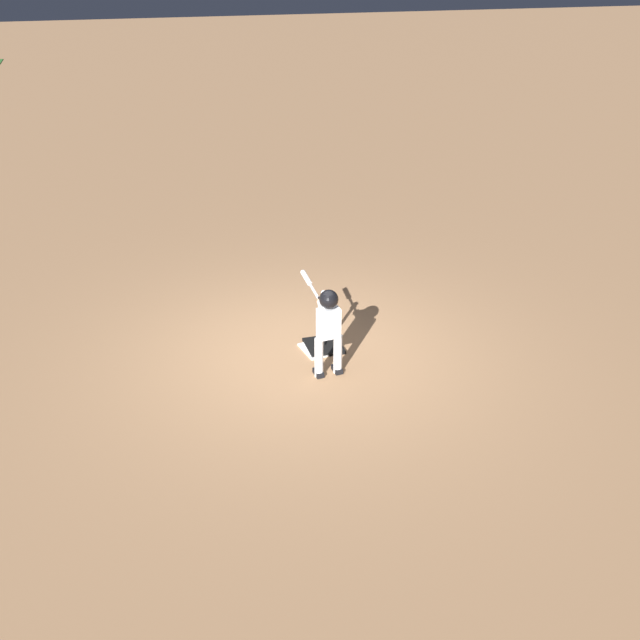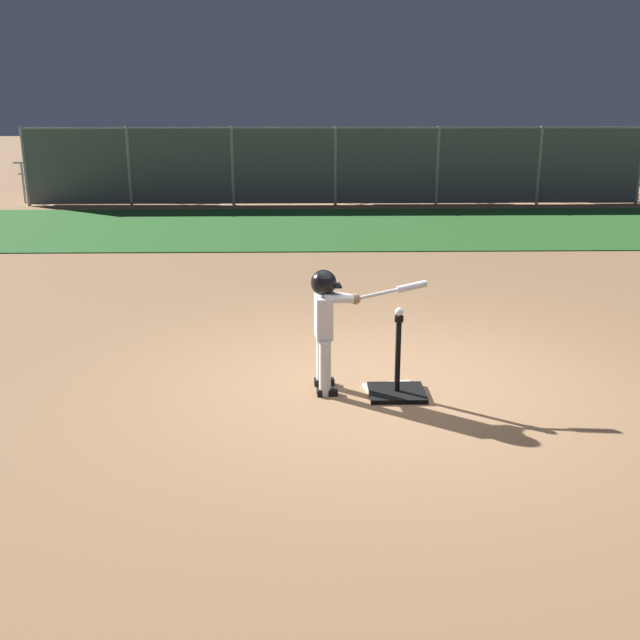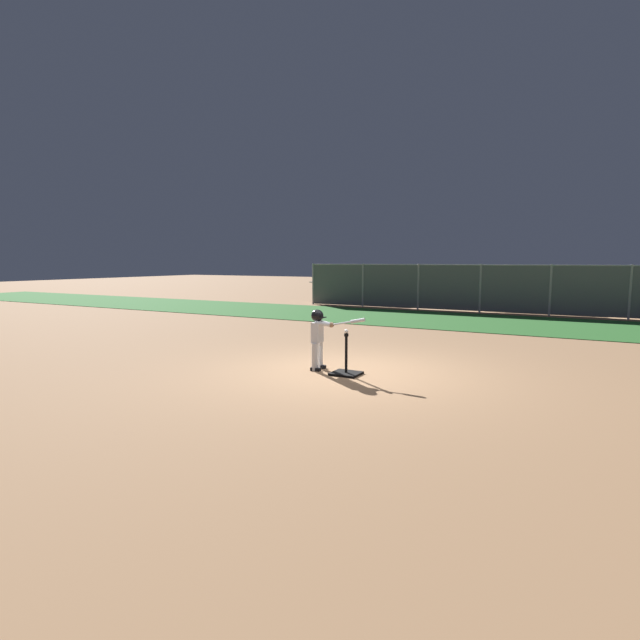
{
  "view_description": "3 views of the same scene",
  "coord_description": "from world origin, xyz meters",
  "px_view_note": "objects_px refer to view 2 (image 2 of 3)",
  "views": [
    {
      "loc": [
        -7.94,
        2.05,
        4.64
      ],
      "look_at": [
        -0.53,
        -0.02,
        0.7
      ],
      "focal_mm": 42.0,
      "sensor_mm": 36.0,
      "label": 1
    },
    {
      "loc": [
        -0.77,
        -6.33,
        2.52
      ],
      "look_at": [
        -0.63,
        0.09,
        0.6
      ],
      "focal_mm": 42.0,
      "sensor_mm": 36.0,
      "label": 2
    },
    {
      "loc": [
        3.7,
        -7.94,
        1.98
      ],
      "look_at": [
        -0.59,
        -0.02,
        0.9
      ],
      "focal_mm": 28.0,
      "sensor_mm": 36.0,
      "label": 3
    }
  ],
  "objects_px": {
    "bleachers_center": "(107,179)",
    "bleachers_right_center": "(397,178)",
    "batting_tee": "(397,386)",
    "baseball": "(399,312)",
    "batter_child": "(328,315)",
    "bleachers_left_center": "(578,173)"
  },
  "relations": [
    {
      "from": "bleachers_right_center",
      "to": "bleachers_left_center",
      "type": "bearing_deg",
      "value": 5.53
    },
    {
      "from": "batter_child",
      "to": "baseball",
      "type": "distance_m",
      "value": 0.62
    },
    {
      "from": "batting_tee",
      "to": "baseball",
      "type": "xyz_separation_m",
      "value": [
        0.0,
        0.0,
        0.67
      ]
    },
    {
      "from": "bleachers_center",
      "to": "bleachers_right_center",
      "type": "xyz_separation_m",
      "value": [
        7.39,
        -0.06,
        0.01
      ]
    },
    {
      "from": "batting_tee",
      "to": "bleachers_right_center",
      "type": "bearing_deg",
      "value": 83.11
    },
    {
      "from": "bleachers_center",
      "to": "baseball",
      "type": "bearing_deg",
      "value": -66.38
    },
    {
      "from": "batting_tee",
      "to": "bleachers_center",
      "type": "distance_m",
      "value": 14.47
    },
    {
      "from": "baseball",
      "to": "bleachers_left_center",
      "type": "height_order",
      "value": "bleachers_left_center"
    },
    {
      "from": "bleachers_center",
      "to": "batting_tee",
      "type": "bearing_deg",
      "value": -66.38
    },
    {
      "from": "bleachers_left_center",
      "to": "batting_tee",
      "type": "bearing_deg",
      "value": -115.12
    },
    {
      "from": "batter_child",
      "to": "bleachers_right_center",
      "type": "bearing_deg",
      "value": 80.45
    },
    {
      "from": "bleachers_right_center",
      "to": "batting_tee",
      "type": "bearing_deg",
      "value": -96.89
    },
    {
      "from": "bleachers_center",
      "to": "bleachers_right_center",
      "type": "relative_size",
      "value": 1.19
    },
    {
      "from": "batter_child",
      "to": "bleachers_left_center",
      "type": "relative_size",
      "value": 0.38
    },
    {
      "from": "baseball",
      "to": "batter_child",
      "type": "bearing_deg",
      "value": 167.96
    },
    {
      "from": "baseball",
      "to": "bleachers_right_center",
      "type": "xyz_separation_m",
      "value": [
        1.59,
        13.2,
        -0.25
      ]
    },
    {
      "from": "baseball",
      "to": "bleachers_right_center",
      "type": "relative_size",
      "value": 0.02
    },
    {
      "from": "baseball",
      "to": "bleachers_left_center",
      "type": "distance_m",
      "value": 15.09
    },
    {
      "from": "bleachers_center",
      "to": "bleachers_right_center",
      "type": "distance_m",
      "value": 7.39
    },
    {
      "from": "baseball",
      "to": "bleachers_center",
      "type": "relative_size",
      "value": 0.02
    },
    {
      "from": "batter_child",
      "to": "baseball",
      "type": "relative_size",
      "value": 14.87
    },
    {
      "from": "batter_child",
      "to": "bleachers_right_center",
      "type": "height_order",
      "value": "batter_child"
    }
  ]
}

